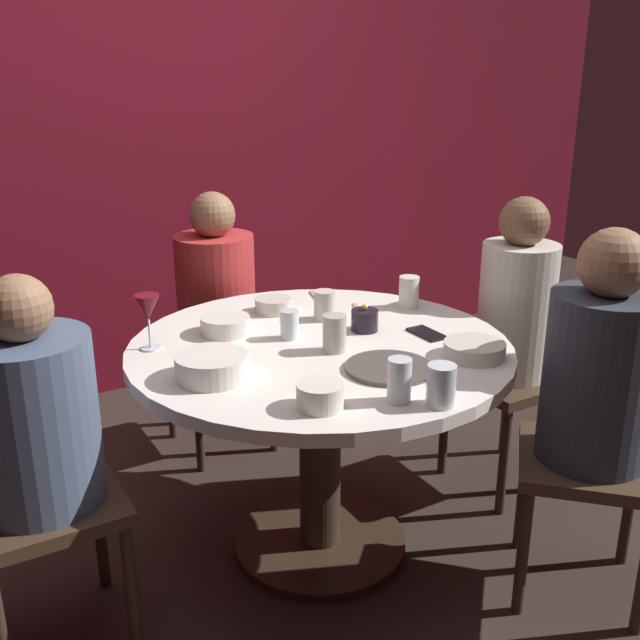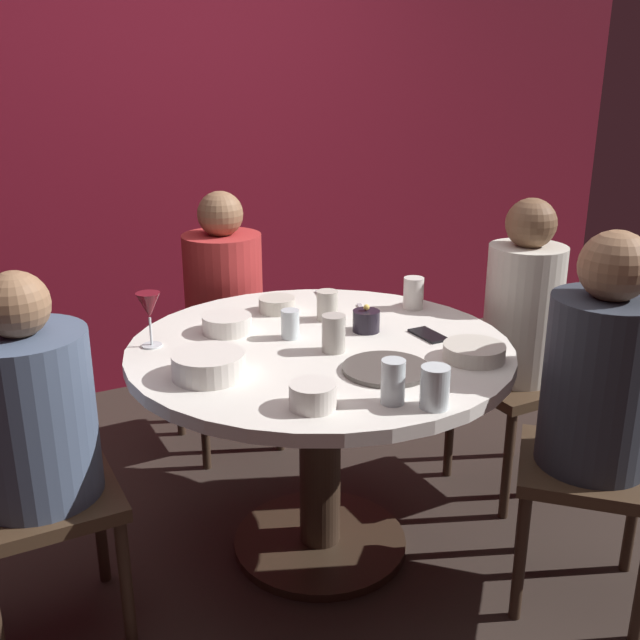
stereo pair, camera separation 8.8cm
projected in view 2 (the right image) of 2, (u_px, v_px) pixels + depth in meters
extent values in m
plane|color=#2D231E|center=(320.00, 544.00, 2.59)|extent=(8.00, 8.00, 0.00)
cube|color=maroon|center=(155.00, 130.00, 3.60)|extent=(6.00, 0.10, 2.60)
cylinder|color=silver|center=(320.00, 350.00, 2.35)|extent=(1.22, 1.22, 0.04)
cylinder|color=#332319|center=(320.00, 454.00, 2.47)|extent=(0.14, 0.14, 0.72)
cylinder|color=#2D2116|center=(320.00, 541.00, 2.58)|extent=(0.60, 0.60, 0.03)
cube|color=#3F2D1E|center=(43.00, 499.00, 2.05)|extent=(0.40, 0.40, 0.04)
cylinder|color=#475670|center=(31.00, 416.00, 1.97)|extent=(0.34, 0.34, 0.47)
sphere|color=#8C6647|center=(15.00, 305.00, 1.87)|extent=(0.18, 0.18, 0.18)
cylinder|color=#332319|center=(126.00, 585.00, 2.06)|extent=(0.04, 0.04, 0.43)
cylinder|color=#332319|center=(100.00, 522.00, 2.34)|extent=(0.04, 0.04, 0.43)
cube|color=#3F2D1E|center=(226.00, 348.00, 3.16)|extent=(0.40, 0.40, 0.04)
cylinder|color=#B22D2D|center=(224.00, 290.00, 3.07)|extent=(0.33, 0.33, 0.47)
sphere|color=#8C6647|center=(220.00, 214.00, 2.97)|extent=(0.19, 0.19, 0.19)
cylinder|color=#332319|center=(179.00, 391.00, 3.30)|extent=(0.04, 0.04, 0.43)
cylinder|color=#332319|center=(205.00, 421.00, 3.01)|extent=(0.04, 0.04, 0.43)
cylinder|color=#332319|center=(249.00, 377.00, 3.45)|extent=(0.04, 0.04, 0.43)
cylinder|color=#332319|center=(280.00, 404.00, 3.17)|extent=(0.04, 0.04, 0.43)
cube|color=#3F2D1E|center=(516.00, 381.00, 2.82)|extent=(0.40, 0.40, 0.04)
cylinder|color=beige|center=(523.00, 313.00, 2.73)|extent=(0.28, 0.28, 0.51)
sphere|color=brown|center=(531.00, 223.00, 2.62)|extent=(0.18, 0.18, 0.18)
cylinder|color=#332319|center=(514.00, 410.00, 3.11)|extent=(0.04, 0.04, 0.43)
cylinder|color=#332319|center=(450.00, 428.00, 2.96)|extent=(0.04, 0.04, 0.43)
cylinder|color=#332319|center=(575.00, 444.00, 2.83)|extent=(0.04, 0.04, 0.43)
cylinder|color=#332319|center=(507.00, 466.00, 2.68)|extent=(0.04, 0.04, 0.43)
cube|color=#3F2D1E|center=(588.00, 468.00, 2.21)|extent=(0.57, 0.57, 0.04)
cylinder|color=#2D333D|center=(599.00, 383.00, 2.12)|extent=(0.45, 0.45, 0.52)
sphere|color=#8C6647|center=(615.00, 266.00, 2.00)|extent=(0.20, 0.20, 0.20)
cylinder|color=#332319|center=(633.00, 514.00, 2.39)|extent=(0.04, 0.04, 0.43)
cylinder|color=#332319|center=(525.00, 497.00, 2.48)|extent=(0.04, 0.04, 0.43)
cylinder|color=#332319|center=(520.00, 557.00, 2.18)|extent=(0.04, 0.04, 0.43)
cylinder|color=black|center=(366.00, 321.00, 2.44)|extent=(0.09, 0.09, 0.07)
sphere|color=#F9D159|center=(366.00, 307.00, 2.43)|extent=(0.02, 0.02, 0.02)
cylinder|color=silver|center=(152.00, 345.00, 2.32)|extent=(0.06, 0.06, 0.01)
cylinder|color=silver|center=(151.00, 331.00, 2.30)|extent=(0.01, 0.01, 0.09)
cone|color=maroon|center=(149.00, 305.00, 2.27)|extent=(0.08, 0.08, 0.08)
cylinder|color=#4C4742|center=(386.00, 369.00, 2.13)|extent=(0.26, 0.26, 0.01)
cube|color=black|center=(428.00, 335.00, 2.41)|extent=(0.07, 0.14, 0.01)
cylinder|color=silver|center=(313.00, 396.00, 1.89)|extent=(0.12, 0.12, 0.07)
cylinder|color=silver|center=(209.00, 365.00, 2.08)|extent=(0.21, 0.21, 0.07)
cylinder|color=beige|center=(277.00, 305.00, 2.64)|extent=(0.13, 0.13, 0.05)
cylinder|color=silver|center=(227.00, 324.00, 2.43)|extent=(0.16, 0.16, 0.06)
cylinder|color=beige|center=(474.00, 352.00, 2.21)|extent=(0.19, 0.19, 0.05)
cylinder|color=silver|center=(435.00, 387.00, 1.88)|extent=(0.08, 0.08, 0.11)
cylinder|color=#B2ADA3|center=(334.00, 333.00, 2.26)|extent=(0.07, 0.07, 0.12)
cylinder|color=silver|center=(413.00, 293.00, 2.67)|extent=(0.07, 0.07, 0.12)
cylinder|color=silver|center=(393.00, 382.00, 1.91)|extent=(0.06, 0.06, 0.12)
cylinder|color=silver|center=(290.00, 324.00, 2.38)|extent=(0.06, 0.06, 0.09)
cylinder|color=beige|center=(327.00, 305.00, 2.55)|extent=(0.07, 0.07, 0.10)
cube|color=#B7B7BC|center=(363.00, 312.00, 2.64)|extent=(0.08, 0.17, 0.01)
cube|color=#B7B7BC|center=(321.00, 298.00, 2.80)|extent=(0.07, 0.18, 0.01)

